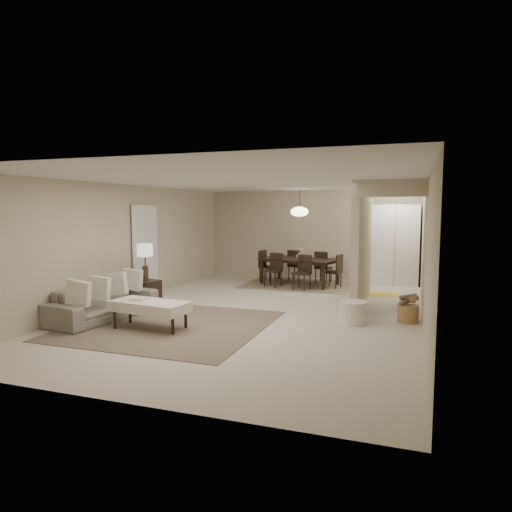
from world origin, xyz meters
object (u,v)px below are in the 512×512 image
at_px(ottoman_bench, 150,307).
at_px(dining_table, 299,272).
at_px(round_pouf, 353,312).
at_px(pantry_cabinet, 395,245).
at_px(side_table, 146,293).
at_px(sofa, 104,303).
at_px(wicker_basket, 408,314).

xyz_separation_m(ottoman_bench, dining_table, (1.27, 5.13, -0.03)).
distance_m(ottoman_bench, round_pouf, 3.48).
relative_size(pantry_cabinet, side_table, 4.05).
bearing_deg(dining_table, round_pouf, -48.88).
distance_m(sofa, round_pouf, 4.46).
relative_size(sofa, wicker_basket, 5.78).
relative_size(pantry_cabinet, dining_table, 1.06).
relative_size(ottoman_bench, round_pouf, 2.76).
bearing_deg(pantry_cabinet, side_table, -137.01).
xyz_separation_m(sofa, side_table, (0.05, 1.29, -0.04)).
bearing_deg(dining_table, sofa, -102.63).
xyz_separation_m(pantry_cabinet, ottoman_bench, (-3.64, -6.02, -0.67)).
relative_size(wicker_basket, dining_table, 0.18).
distance_m(sofa, side_table, 1.30).
xyz_separation_m(side_table, round_pouf, (4.25, -0.12, -0.07)).
xyz_separation_m(pantry_cabinet, wicker_basket, (0.40, -4.15, -0.90)).
bearing_deg(side_table, sofa, -92.21).
distance_m(sofa, ottoman_bench, 1.20).
relative_size(ottoman_bench, dining_table, 0.69).
relative_size(sofa, ottoman_bench, 1.51).
bearing_deg(ottoman_bench, wicker_basket, 32.22).
relative_size(side_table, dining_table, 0.26).
relative_size(round_pouf, wicker_basket, 1.38).
bearing_deg(pantry_cabinet, wicker_basket, -84.49).
distance_m(pantry_cabinet, ottoman_bench, 7.07).
distance_m(side_table, dining_table, 4.27).
height_order(ottoman_bench, round_pouf, ottoman_bench).
xyz_separation_m(pantry_cabinet, side_table, (-4.75, -4.43, -0.79)).
distance_m(pantry_cabinet, dining_table, 2.63).
height_order(pantry_cabinet, dining_table, pantry_cabinet).
xyz_separation_m(sofa, round_pouf, (4.30, 1.18, -0.11)).
relative_size(pantry_cabinet, wicker_basket, 5.85).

